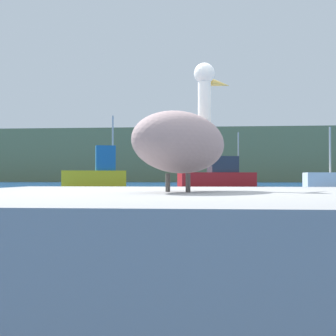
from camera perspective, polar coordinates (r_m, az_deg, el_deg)
The scene contains 6 objects.
ground_plane at distance 3.29m, azimuth -0.18°, elevation -17.79°, with size 260.00×260.00×0.00m, color #194C93.
hillside_backdrop at distance 86.36m, azimuth 4.91°, elevation 1.43°, with size 140.00×16.58×9.35m, color #6B7A51.
pier_dock at distance 2.97m, azimuth 1.67°, elevation -11.19°, with size 3.21×3.05×0.85m, color gray.
pelican at distance 2.95m, azimuth 1.83°, elevation 3.50°, with size 0.78×1.19×0.89m.
fishing_boat_yellow at distance 33.58m, azimuth -8.80°, elevation -0.84°, with size 4.68×2.53×5.36m.
fishing_boat_red at distance 44.52m, azimuth 6.21°, elevation -0.92°, with size 7.59×4.13×5.22m.
Camera 1 is at (0.29, -3.14, 0.95)m, focal length 49.48 mm.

